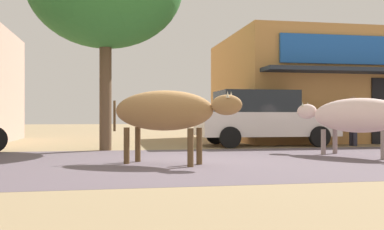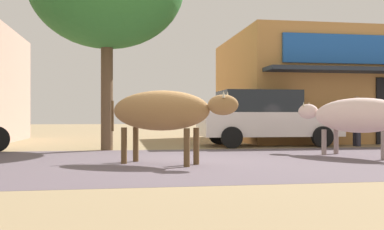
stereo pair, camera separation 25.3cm
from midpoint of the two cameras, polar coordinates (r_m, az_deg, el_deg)
ground at (r=8.82m, az=0.11°, el=-5.94°), size 80.00×80.00×0.00m
asphalt_road at (r=8.82m, az=0.11°, el=-5.93°), size 72.00×6.15×0.00m
storefront_right_club at (r=17.90m, az=17.79°, el=3.14°), size 7.76×6.87×3.80m
parked_hatchback_car at (r=13.59m, az=9.75°, el=-0.32°), size 4.09×2.02×1.64m
cow_near_brown at (r=8.28m, az=-2.81°, el=0.46°), size 2.35×1.74×1.37m
cow_far_dark at (r=10.53m, az=20.72°, el=-0.09°), size 1.68×2.68×1.29m
pedestrian_by_shop at (r=14.09m, az=20.70°, el=-0.26°), size 0.44×0.61×1.47m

